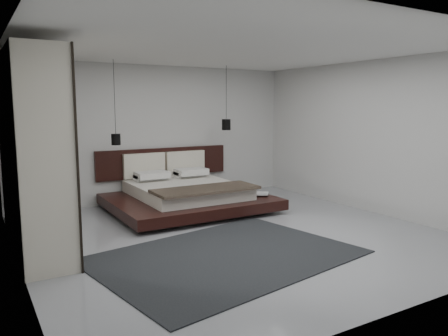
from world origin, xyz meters
TOP-DOWN VIEW (x-y plane):
  - floor at (0.00, 0.00)m, footprint 6.00×6.00m
  - ceiling at (0.00, 0.00)m, footprint 6.00×6.00m
  - wall_back at (0.00, 3.00)m, footprint 6.00×0.00m
  - wall_front at (0.00, -3.00)m, footprint 6.00×0.00m
  - wall_left at (-3.00, 0.00)m, footprint 0.00×6.00m
  - wall_right at (3.00, 0.00)m, footprint 0.00×6.00m
  - lattice_screen at (-2.95, 2.45)m, footprint 0.05×0.90m
  - bed at (0.10, 1.90)m, footprint 2.88×2.43m
  - book_lower at (1.28, 1.24)m, footprint 0.29×0.33m
  - book_upper at (1.26, 1.20)m, footprint 0.37×0.39m
  - pendant_left at (-1.09, 2.37)m, footprint 0.17×0.17m
  - pendant_right at (1.28, 2.37)m, footprint 0.19×0.19m
  - wardrobe at (-2.70, 0.90)m, footprint 0.64×2.71m
  - rug at (-0.61, -0.80)m, footprint 3.66×2.89m

SIDE VIEW (x-z plane):
  - floor at x=0.00m, z-range 0.00..0.00m
  - rug at x=-0.61m, z-range 0.00..0.01m
  - book_lower at x=1.28m, z-range 0.27..0.29m
  - bed at x=0.10m, z-range -0.25..0.84m
  - book_upper at x=1.26m, z-range 0.29..0.32m
  - lattice_screen at x=-2.95m, z-range 0.00..2.60m
  - wardrobe at x=-2.70m, z-range 0.00..2.66m
  - pendant_left at x=-1.09m, z-range 0.59..2.14m
  - wall_back at x=0.00m, z-range -1.60..4.40m
  - wall_front at x=0.00m, z-range -1.60..4.40m
  - wall_left at x=-3.00m, z-range -1.60..4.40m
  - wall_right at x=3.00m, z-range -1.60..4.40m
  - pendant_right at x=1.28m, z-range 0.92..2.25m
  - ceiling at x=0.00m, z-range 2.80..2.80m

